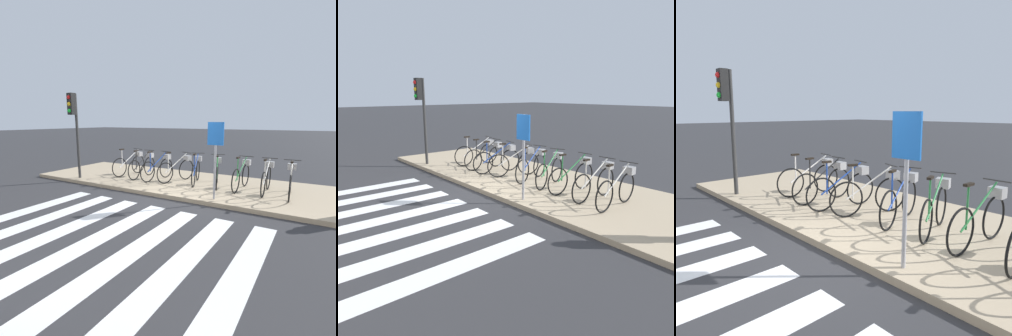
% 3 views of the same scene
% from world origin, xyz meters
% --- Properties ---
extents(ground_plane, '(120.00, 120.00, 0.00)m').
position_xyz_m(ground_plane, '(0.00, 0.00, 0.00)').
color(ground_plane, '#2D2D30').
extents(sidewalk, '(12.28, 3.62, 0.12)m').
position_xyz_m(sidewalk, '(0.00, 1.81, 0.06)').
color(sidewalk, tan).
rests_on(sidewalk, ground_plane).
extents(parked_bicycle_0, '(0.46, 1.73, 1.07)m').
position_xyz_m(parked_bicycle_0, '(-2.89, 1.78, 0.58)').
color(parked_bicycle_0, black).
rests_on(parked_bicycle_0, sidewalk).
extents(parked_bicycle_1, '(0.46, 1.74, 1.07)m').
position_xyz_m(parked_bicycle_1, '(-2.18, 1.65, 0.58)').
color(parked_bicycle_1, black).
rests_on(parked_bicycle_1, sidewalk).
extents(parked_bicycle_2, '(0.46, 1.72, 1.07)m').
position_xyz_m(parked_bicycle_2, '(-1.47, 1.62, 0.58)').
color(parked_bicycle_2, black).
rests_on(parked_bicycle_2, sidewalk).
extents(parked_bicycle_3, '(0.68, 1.66, 1.07)m').
position_xyz_m(parked_bicycle_3, '(-0.74, 1.72, 0.58)').
color(parked_bicycle_3, black).
rests_on(parked_bicycle_3, sidewalk).
extents(parked_bicycle_4, '(0.62, 1.68, 1.07)m').
position_xyz_m(parked_bicycle_4, '(-0.07, 1.79, 0.58)').
color(parked_bicycle_4, black).
rests_on(parked_bicycle_4, sidewalk).
extents(parked_bicycle_5, '(0.67, 1.66, 1.07)m').
position_xyz_m(parked_bicycle_5, '(0.69, 1.78, 0.58)').
color(parked_bicycle_5, black).
rests_on(parked_bicycle_5, sidewalk).
extents(parked_bicycle_6, '(0.46, 1.74, 1.07)m').
position_xyz_m(parked_bicycle_6, '(1.50, 1.79, 0.58)').
color(parked_bicycle_6, black).
rests_on(parked_bicycle_6, sidewalk).
extents(parked_bicycle_7, '(0.46, 1.74, 1.07)m').
position_xyz_m(parked_bicycle_7, '(2.25, 1.73, 0.58)').
color(parked_bicycle_7, black).
rests_on(parked_bicycle_7, sidewalk).
extents(parked_bicycle_8, '(0.46, 1.74, 1.07)m').
position_xyz_m(parked_bicycle_8, '(2.90, 1.65, 0.58)').
color(parked_bicycle_8, black).
rests_on(parked_bicycle_8, sidewalk).
extents(traffic_light, '(0.24, 0.40, 3.07)m').
position_xyz_m(traffic_light, '(-4.18, 0.23, 2.34)').
color(traffic_light, '#2D2D2D').
rests_on(traffic_light, sidewalk).
extents(sign_post, '(0.44, 0.07, 2.08)m').
position_xyz_m(sign_post, '(1.15, 0.29, 1.54)').
color(sign_post, '#99999E').
rests_on(sign_post, sidewalk).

